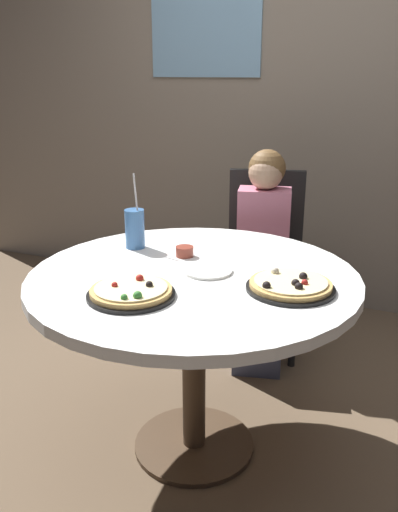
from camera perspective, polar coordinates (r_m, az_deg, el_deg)
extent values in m
plane|color=brown|center=(2.31, -0.52, -19.52)|extent=(8.00, 8.00, 0.00)
cube|color=gray|center=(3.45, 11.68, 18.83)|extent=(5.20, 0.12, 2.90)
cube|color=#8CBFE5|center=(3.60, 0.66, 24.03)|extent=(0.73, 0.02, 0.70)
cylinder|color=white|center=(1.94, -0.58, -2.40)|extent=(1.19, 1.19, 0.04)
cylinder|color=#4C3826|center=(2.10, -0.55, -11.71)|extent=(0.09, 0.09, 0.69)
cylinder|color=#4C3826|center=(2.30, -0.52, -19.33)|extent=(0.48, 0.48, 0.02)
cube|color=black|center=(2.84, 6.79, -1.94)|extent=(0.49, 0.49, 0.04)
cube|color=black|center=(2.93, 7.15, 4.06)|extent=(0.40, 0.14, 0.52)
cylinder|color=black|center=(2.78, 2.93, -7.33)|extent=(0.04, 0.04, 0.41)
cylinder|color=black|center=(2.77, 9.99, -7.72)|extent=(0.04, 0.04, 0.41)
cylinder|color=black|center=(3.09, 3.62, -4.56)|extent=(0.04, 0.04, 0.41)
cylinder|color=black|center=(3.08, 9.94, -4.90)|extent=(0.04, 0.04, 0.41)
cube|color=#3F4766|center=(2.77, 6.38, -7.07)|extent=(0.31, 0.37, 0.45)
cube|color=#CC728C|center=(2.74, 6.87, 2.60)|extent=(0.29, 0.22, 0.44)
sphere|color=tan|center=(2.68, 7.12, 8.78)|extent=(0.17, 0.17, 0.17)
sphere|color=brown|center=(2.69, 7.15, 9.27)|extent=(0.18, 0.18, 0.18)
cylinder|color=black|center=(1.75, -7.23, -4.12)|extent=(0.29, 0.29, 0.01)
cylinder|color=tan|center=(1.74, -7.25, -3.69)|extent=(0.27, 0.27, 0.02)
cylinder|color=beige|center=(1.74, -7.26, -3.36)|extent=(0.24, 0.24, 0.01)
sphere|color=#B2231E|center=(1.79, -6.33, -2.37)|extent=(0.03, 0.03, 0.03)
sphere|color=black|center=(1.74, -5.31, -3.04)|extent=(0.02, 0.02, 0.02)
sphere|color=#B2231E|center=(1.75, -8.97, -3.06)|extent=(0.02, 0.02, 0.02)
sphere|color=#387F33|center=(1.65, -7.97, -4.39)|extent=(0.02, 0.02, 0.02)
sphere|color=#387F33|center=(1.65, -6.55, -4.20)|extent=(0.03, 0.03, 0.03)
cylinder|color=black|center=(1.81, 9.69, -3.40)|extent=(0.30, 0.30, 0.01)
cylinder|color=tan|center=(1.81, 9.71, -2.99)|extent=(0.27, 0.27, 0.02)
cylinder|color=beige|center=(1.80, 9.73, -2.66)|extent=(0.24, 0.24, 0.01)
sphere|color=black|center=(1.74, 10.58, -3.22)|extent=(0.03, 0.03, 0.03)
sphere|color=black|center=(1.73, 7.20, -3.13)|extent=(0.03, 0.03, 0.03)
sphere|color=black|center=(1.77, 10.23, -2.85)|extent=(0.03, 0.03, 0.03)
sphere|color=black|center=(1.83, 11.03, -2.15)|extent=(0.03, 0.03, 0.03)
sphere|color=beige|center=(1.86, 8.08, -1.60)|extent=(0.03, 0.03, 0.03)
sphere|color=#B2231E|center=(1.78, 11.18, -2.79)|extent=(0.02, 0.02, 0.02)
cylinder|color=#3F72B2|center=(2.21, -6.84, 2.89)|extent=(0.08, 0.08, 0.16)
cylinder|color=white|center=(2.17, -6.69, 5.85)|extent=(0.04, 0.04, 0.22)
cylinder|color=brown|center=(2.10, -1.54, 0.49)|extent=(0.07, 0.07, 0.04)
cylinder|color=white|center=(1.94, 0.93, -1.57)|extent=(0.18, 0.18, 0.01)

